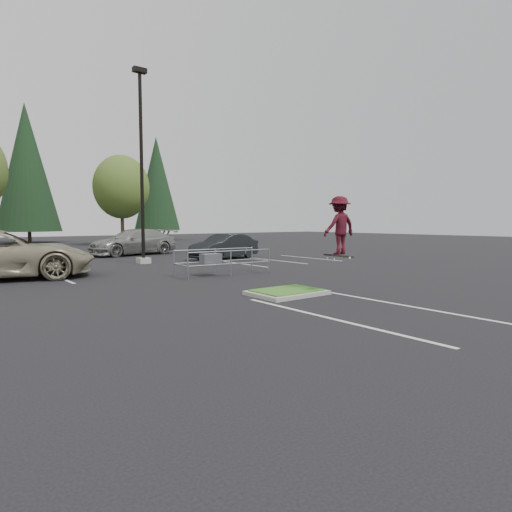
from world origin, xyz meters
TOP-DOWN VIEW (x-y plane):
  - ground at (0.00, 0.00)m, footprint 120.00×120.00m
  - grass_median at (0.00, 0.00)m, footprint 2.20×1.60m
  - stall_lines at (-1.35, 6.02)m, footprint 22.62×17.60m
  - light_pole at (0.50, 12.00)m, footprint 0.70×0.60m
  - decid_c at (5.99, 29.83)m, footprint 5.12×5.12m
  - conif_b at (0.00, 40.50)m, footprint 6.38×6.38m
  - conif_c at (14.00, 39.50)m, footprint 5.50×5.50m
  - cart_corral at (0.69, 5.29)m, footprint 3.92×1.63m
  - skateboarder at (1.20, -1.00)m, footprint 1.17×0.72m
  - car_r_charc at (5.33, 11.50)m, footprint 4.82×2.68m
  - car_far_silver at (2.39, 18.00)m, footprint 6.31×3.45m

SIDE VIEW (x-z plane):
  - ground at x=0.00m, z-range 0.00..0.00m
  - stall_lines at x=-1.35m, z-range 0.00..0.01m
  - grass_median at x=0.00m, z-range 0.00..0.16m
  - cart_corral at x=0.69m, z-range 0.14..1.23m
  - car_r_charc at x=5.33m, z-range 0.00..1.51m
  - car_far_silver at x=2.39m, z-range 0.00..1.73m
  - skateboarder at x=1.20m, z-range 1.15..3.04m
  - light_pole at x=0.50m, z-range -0.50..9.62m
  - decid_c at x=5.99m, z-range 1.06..9.45m
  - conif_c at x=14.00m, z-range 0.60..13.10m
  - conif_b at x=0.00m, z-range 0.60..15.10m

